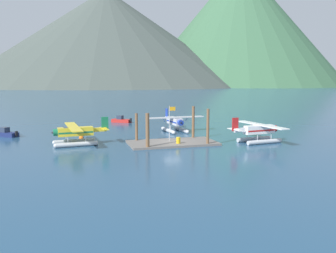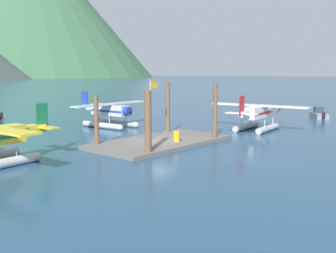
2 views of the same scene
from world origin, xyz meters
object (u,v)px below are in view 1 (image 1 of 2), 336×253
Objects in this scene: mooring_buoy at (81,138)px; seaplane_yellow_port_fwd at (75,134)px; flagpole at (170,119)px; seaplane_silver_bow_right at (175,123)px; seaplane_white_stbd_aft at (259,132)px; boat_red_open_north at (121,120)px; fuel_drum at (178,140)px; boat_navy_open_west at (6,133)px.

mooring_buoy is 0.07× the size of seaplane_yellow_port_fwd.
flagpole reaches higher than seaplane_silver_bow_right.
mooring_buoy is 3.85m from seaplane_yellow_port_fwd.
seaplane_white_stbd_aft and seaplane_silver_bow_right have the same top height.
mooring_buoy is 23.21m from boat_red_open_north.
mooring_buoy is (-12.86, 7.92, -0.35)m from fuel_drum.
fuel_drum is 15.11m from mooring_buoy.
boat_navy_open_west reaches higher than mooring_buoy.
flagpole is 10.97m from seaplane_silver_bow_right.
boat_red_open_north reaches higher than mooring_buoy.
fuel_drum is at bearing -80.46° from flagpole.
flagpole is 6.61× the size of mooring_buoy.
boat_red_open_north is at bearing 66.84° from mooring_buoy.
seaplane_silver_bow_right reaches higher than mooring_buoy.
seaplane_yellow_port_fwd is at bearing -154.41° from seaplane_silver_bow_right.
fuel_drum is at bearing -17.61° from seaplane_yellow_port_fwd.
flagpole reaches higher than boat_navy_open_west.
seaplane_yellow_port_fwd is 26.86m from boat_red_open_north.
flagpole reaches higher than mooring_buoy.
flagpole is 0.49× the size of seaplane_silver_bow_right.
flagpole is at bearing -7.94° from seaplane_yellow_port_fwd.
seaplane_silver_bow_right is at bearing 122.71° from seaplane_white_stbd_aft.
boat_navy_open_west is (-11.72, 7.56, 0.10)m from mooring_buoy.
flagpole is 13.64m from seaplane_yellow_port_fwd.
boat_navy_open_west is (-24.59, 15.49, -0.25)m from fuel_drum.
flagpole is at bearing 164.44° from seaplane_white_stbd_aft.
seaplane_silver_bow_right is at bearing 25.59° from seaplane_yellow_port_fwd.
boat_navy_open_west is at bearing 147.17° from mooring_buoy.
seaplane_yellow_port_fwd is 15.54m from boat_navy_open_west.
seaplane_silver_bow_right is (-8.73, 13.59, 0.00)m from seaplane_white_stbd_aft.
fuel_drum is (0.42, -2.51, -2.80)m from flagpole.
flagpole is 13.93m from mooring_buoy.
boat_navy_open_west is at bearing 134.19° from seaplane_yellow_port_fwd.
seaplane_silver_bow_right is at bearing -66.83° from boat_red_open_north.
seaplane_yellow_port_fwd is (-13.36, 1.86, -1.97)m from flagpole.
seaplane_white_stbd_aft is 16.15m from seaplane_silver_bow_right.
seaplane_silver_bow_right is at bearing 69.29° from flagpole.
flagpole reaches higher than seaplane_yellow_port_fwd.
seaplane_white_stbd_aft is at bearing -24.17° from boat_navy_open_west.
mooring_buoy is at bearing -163.94° from seaplane_silver_bow_right.
seaplane_silver_bow_right is at bearing 16.06° from mooring_buoy.
seaplane_silver_bow_right reaches higher than fuel_drum.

